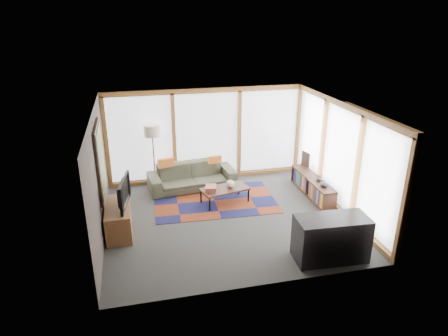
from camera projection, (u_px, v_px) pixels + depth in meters
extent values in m
plane|color=#333230|center=(228.00, 218.00, 9.28)|extent=(5.50, 5.50, 0.00)
cube|color=#3B302C|center=(99.00, 177.00, 8.21)|extent=(0.04, 5.00, 2.60)
cube|color=#3B302C|center=(264.00, 220.00, 6.53)|extent=(5.50, 0.04, 2.60)
cube|color=silver|center=(228.00, 108.00, 8.32)|extent=(5.50, 5.00, 0.04)
cube|color=white|center=(207.00, 135.00, 11.04)|extent=(5.30, 0.02, 2.35)
cube|color=white|center=(340.00, 156.00, 9.38)|extent=(0.02, 4.80, 2.35)
cube|color=black|center=(100.00, 161.00, 8.40)|extent=(0.05, 1.35, 1.55)
cube|color=#C98912|center=(101.00, 161.00, 8.41)|extent=(0.02, 1.20, 1.40)
cube|color=maroon|center=(215.00, 201.00, 10.12)|extent=(3.10, 2.07, 0.01)
imported|color=#383829|center=(192.00, 176.00, 10.74)|extent=(2.40, 1.14, 0.68)
cube|color=orange|center=(166.00, 163.00, 10.42)|extent=(0.45, 0.23, 0.24)
cube|color=orange|center=(215.00, 159.00, 10.70)|extent=(0.37, 0.15, 0.20)
cube|color=brown|center=(211.00, 188.00, 9.78)|extent=(0.33, 0.38, 0.11)
ellipsoid|color=beige|center=(230.00, 184.00, 9.93)|extent=(0.23, 0.23, 0.18)
ellipsoid|color=black|center=(325.00, 185.00, 9.70)|extent=(0.25, 0.25, 0.11)
ellipsoid|color=black|center=(319.00, 179.00, 10.04)|extent=(0.18, 0.18, 0.08)
cube|color=black|center=(306.00, 159.00, 10.93)|extent=(0.12, 0.31, 0.41)
cube|color=brown|center=(119.00, 219.00, 8.58)|extent=(0.52, 1.25, 0.62)
imported|color=black|center=(120.00, 193.00, 8.40)|extent=(0.30, 1.05, 0.60)
cube|color=black|center=(331.00, 238.00, 7.63)|extent=(1.41, 0.72, 0.87)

